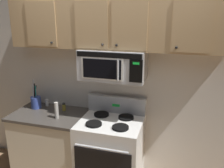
{
  "coord_description": "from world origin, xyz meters",
  "views": [
    {
      "loc": [
        0.75,
        -2.07,
        2.16
      ],
      "look_at": [
        0.0,
        0.49,
        1.35
      ],
      "focal_mm": 38.18,
      "sensor_mm": 36.0,
      "label": 1
    }
  ],
  "objects_px": {
    "stove_range": "(111,153)",
    "pepper_mill": "(56,110)",
    "utensil_crock_blue": "(36,101)",
    "salt_shaker": "(47,103)",
    "spice_jar": "(64,107)",
    "over_range_microwave": "(113,64)"
  },
  "relations": [
    {
      "from": "stove_range",
      "to": "pepper_mill",
      "type": "height_order",
      "value": "stove_range"
    },
    {
      "from": "utensil_crock_blue",
      "to": "salt_shaker",
      "type": "bearing_deg",
      "value": 44.67
    },
    {
      "from": "salt_shaker",
      "to": "spice_jar",
      "type": "height_order",
      "value": "spice_jar"
    },
    {
      "from": "over_range_microwave",
      "to": "pepper_mill",
      "type": "relative_size",
      "value": 3.65
    },
    {
      "from": "salt_shaker",
      "to": "pepper_mill",
      "type": "relative_size",
      "value": 0.45
    },
    {
      "from": "over_range_microwave",
      "to": "spice_jar",
      "type": "bearing_deg",
      "value": 177.9
    },
    {
      "from": "salt_shaker",
      "to": "pepper_mill",
      "type": "bearing_deg",
      "value": -44.43
    },
    {
      "from": "stove_range",
      "to": "utensil_crock_blue",
      "type": "bearing_deg",
      "value": 173.84
    },
    {
      "from": "utensil_crock_blue",
      "to": "salt_shaker",
      "type": "height_order",
      "value": "utensil_crock_blue"
    },
    {
      "from": "stove_range",
      "to": "spice_jar",
      "type": "xyz_separation_m",
      "value": [
        -0.69,
        0.14,
        0.48
      ]
    },
    {
      "from": "over_range_microwave",
      "to": "spice_jar",
      "type": "xyz_separation_m",
      "value": [
        -0.69,
        0.03,
        -0.62
      ]
    },
    {
      "from": "pepper_mill",
      "to": "spice_jar",
      "type": "distance_m",
      "value": 0.25
    },
    {
      "from": "salt_shaker",
      "to": "over_range_microwave",
      "type": "bearing_deg",
      "value": -6.07
    },
    {
      "from": "stove_range",
      "to": "over_range_microwave",
      "type": "height_order",
      "value": "over_range_microwave"
    },
    {
      "from": "pepper_mill",
      "to": "spice_jar",
      "type": "height_order",
      "value": "pepper_mill"
    },
    {
      "from": "utensil_crock_blue",
      "to": "salt_shaker",
      "type": "xyz_separation_m",
      "value": [
        0.1,
        0.1,
        -0.05
      ]
    },
    {
      "from": "over_range_microwave",
      "to": "pepper_mill",
      "type": "bearing_deg",
      "value": -161.7
    },
    {
      "from": "spice_jar",
      "to": "salt_shaker",
      "type": "bearing_deg",
      "value": 165.15
    },
    {
      "from": "utensil_crock_blue",
      "to": "pepper_mill",
      "type": "bearing_deg",
      "value": -26.87
    },
    {
      "from": "spice_jar",
      "to": "over_range_microwave",
      "type": "bearing_deg",
      "value": -2.1
    },
    {
      "from": "spice_jar",
      "to": "utensil_crock_blue",
      "type": "bearing_deg",
      "value": -176.71
    },
    {
      "from": "stove_range",
      "to": "pepper_mill",
      "type": "relative_size",
      "value": 5.37
    }
  ]
}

